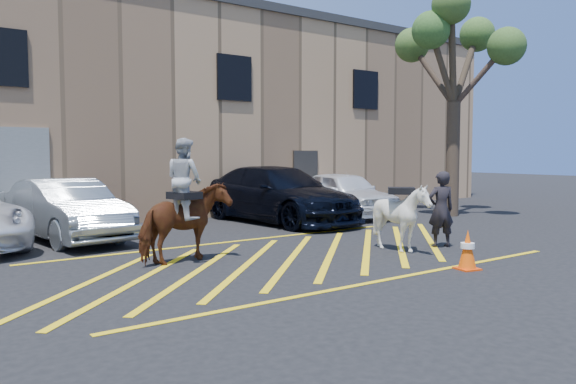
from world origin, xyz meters
TOP-DOWN VIEW (x-y plane):
  - ground at (0.00, 0.00)m, footprint 90.00×90.00m
  - car_silver_sedan at (-3.04, 4.71)m, footprint 2.09×4.69m
  - car_blue_suv at (3.19, 4.67)m, footprint 2.82×6.03m
  - car_white_suv at (5.86, 4.68)m, footprint 2.34×4.62m
  - handler at (3.51, -1.20)m, footprint 0.73×0.62m
  - warehouse at (-0.01, 11.99)m, footprint 32.42×10.20m
  - hatching_zone at (-0.00, -0.30)m, footprint 12.60×5.12m
  - mounted_bay at (-1.93, 0.57)m, footprint 1.96×1.21m
  - saddled_white at (2.34, -1.08)m, footprint 1.79×1.79m
  - traffic_cone at (1.93, -3.07)m, footprint 0.45×0.45m
  - tree at (8.84, 2.61)m, footprint 3.99×4.37m

SIDE VIEW (x-z plane):
  - ground at x=0.00m, z-range 0.00..0.00m
  - hatching_zone at x=0.00m, z-range 0.00..0.01m
  - traffic_cone at x=1.93m, z-range 0.00..0.73m
  - saddled_white at x=2.34m, z-range 0.01..1.48m
  - car_silver_sedan at x=-3.04m, z-range 0.00..1.49m
  - car_white_suv at x=5.86m, z-range 0.00..1.51m
  - car_blue_suv at x=3.19m, z-range 0.00..1.70m
  - handler at x=3.51m, z-range 0.00..1.71m
  - mounted_bay at x=-1.93m, z-range -0.23..2.18m
  - warehouse at x=-0.01m, z-range 0.00..7.30m
  - tree at x=8.84m, z-range 2.04..9.35m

